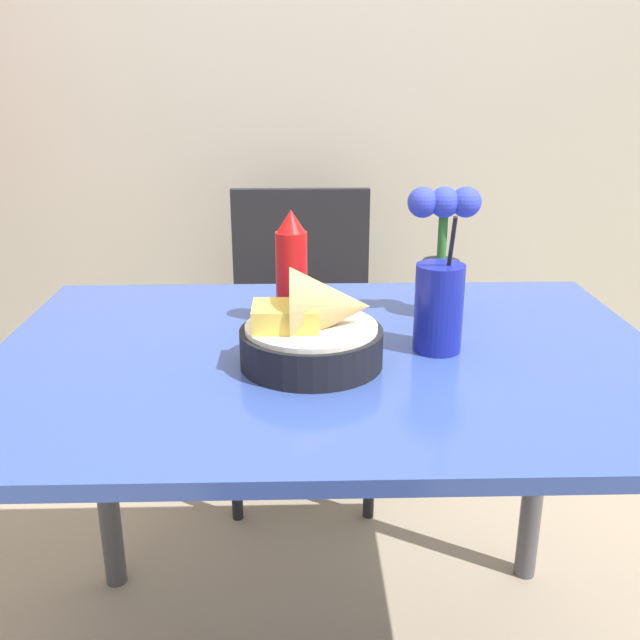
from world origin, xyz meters
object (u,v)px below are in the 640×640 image
Objects in this scene: chair_far_window at (301,312)px; flower_vase at (442,245)px; food_basket at (316,330)px; drink_cup at (438,310)px; ketchup_bottle at (292,269)px.

flower_vase is at bearing -69.14° from chair_far_window.
food_basket is 0.34m from flower_vase.
chair_far_window is 0.93m from drink_cup.
food_basket is 0.93× the size of flower_vase.
chair_far_window is 4.06× the size of ketchup_bottle.
drink_cup reaches higher than chair_far_window.
ketchup_bottle is at bearing -91.36° from chair_far_window.
chair_far_window is 0.81m from flower_vase.
chair_far_window is 0.96m from food_basket.
flower_vase reaches higher than chair_far_window.
drink_cup is (0.24, -0.14, -0.03)m from ketchup_bottle.
chair_far_window is at bearing 88.64° from ketchup_bottle.
drink_cup reaches higher than ketchup_bottle.
flower_vase is at bearing 78.49° from drink_cup.
drink_cup is at bearing -30.19° from ketchup_bottle.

